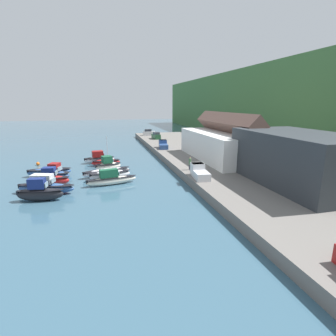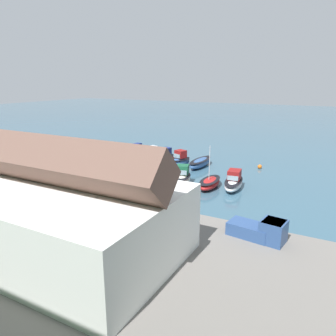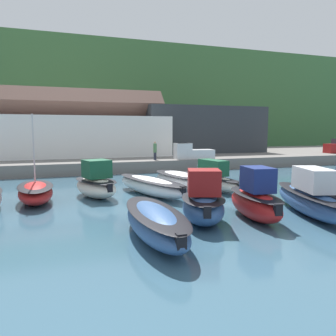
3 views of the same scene
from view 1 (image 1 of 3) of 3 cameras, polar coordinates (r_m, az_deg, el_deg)
name	(u,v)px [view 1 (image 1 of 3)]	position (r m, az deg, el deg)	size (l,w,h in m)	color
ground_plane	(97,178)	(45.67, -15.23, -2.01)	(320.00, 320.00, 0.00)	#385B70
quay_promenade	(231,165)	(51.33, 13.59, 0.59)	(106.84, 22.53, 1.31)	slate
harbor_clubhouse	(226,143)	(53.93, 12.41, 5.39)	(22.44, 11.65, 9.13)	white
yacht_club_building	(299,159)	(39.93, 26.57, 1.84)	(18.71, 10.56, 7.01)	#2D3338
moored_boat_0	(99,158)	(56.62, -14.78, 2.02)	(3.07, 6.53, 2.52)	white
moored_boat_1	(106,162)	(53.81, -13.38, 1.25)	(2.51, 5.78, 5.90)	red
moored_boat_2	(108,165)	(49.83, -12.92, 0.64)	(3.59, 5.29, 2.72)	white
moored_boat_3	(107,172)	(46.07, -13.20, -0.85)	(4.37, 8.58, 1.33)	white
moored_boat_4	(110,175)	(43.60, -12.48, -1.47)	(3.42, 7.03, 1.58)	silver
moored_boat_5	(111,179)	(41.02, -12.29, -2.36)	(2.94, 8.02, 2.45)	white
moored_boat_6	(49,172)	(49.27, -24.42, -0.74)	(2.26, 7.21, 1.41)	#33568E
moored_boat_7	(56,174)	(45.98, -23.17, -1.21)	(3.54, 4.80, 2.83)	#33568E
moored_boat_8	(51,179)	(43.19, -24.07, -2.20)	(2.46, 5.36, 2.88)	red
moored_boat_9	(45,187)	(39.93, -25.13, -3.67)	(4.12, 8.21, 2.73)	#33568E
moored_boat_10	(40,192)	(37.25, -26.13, -4.81)	(2.33, 5.97, 2.99)	black
parked_car_0	(156,136)	(82.36, -2.60, 7.01)	(4.36, 2.20, 2.16)	#1E4C2D
parked_car_1	(149,133)	(91.44, -4.21, 7.68)	(2.09, 4.32, 2.16)	silver
pickup_truck_0	(199,172)	(39.74, 6.80, -0.79)	(4.89, 2.38, 1.90)	silver
pickup_truck_1	(163,145)	(65.23, -1.07, 5.10)	(4.95, 2.57, 1.90)	#2D4C84
person_on_quay	(190,163)	(43.76, 4.80, 1.01)	(0.40, 0.40, 2.14)	#232838
mooring_buoy_0	(38,164)	(58.76, -26.46, 0.86)	(0.69, 0.69, 0.69)	orange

